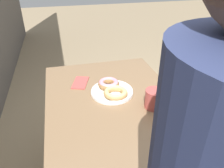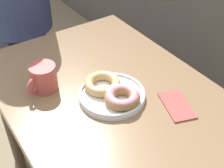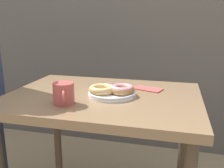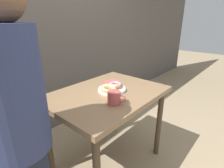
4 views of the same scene
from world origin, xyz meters
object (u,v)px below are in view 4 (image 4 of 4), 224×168
object	(u,v)px
donut_plate	(112,88)
napkin	(110,81)
dining_table	(107,102)
coffee_mug	(115,98)
person_figure	(12,126)

from	to	relation	value
donut_plate	napkin	world-z (taller)	donut_plate
dining_table	napkin	xyz separation A→B (m)	(0.21, 0.15, 0.10)
coffee_mug	napkin	world-z (taller)	coffee_mug
coffee_mug	napkin	size ratio (longest dim) A/B	0.74
coffee_mug	napkin	bearing A→B (deg)	45.05
person_figure	napkin	xyz separation A→B (m)	(0.97, 0.20, -0.07)
coffee_mug	person_figure	size ratio (longest dim) A/B	0.08
dining_table	donut_plate	size ratio (longest dim) A/B	3.81
coffee_mug	napkin	xyz separation A→B (m)	(0.34, 0.34, -0.05)
coffee_mug	person_figure	xyz separation A→B (m)	(-0.63, 0.13, 0.02)
dining_table	person_figure	distance (m)	0.78
donut_plate	person_figure	xyz separation A→B (m)	(-0.81, -0.05, 0.05)
napkin	dining_table	bearing A→B (deg)	-144.65
coffee_mug	person_figure	world-z (taller)	person_figure
dining_table	coffee_mug	world-z (taller)	coffee_mug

